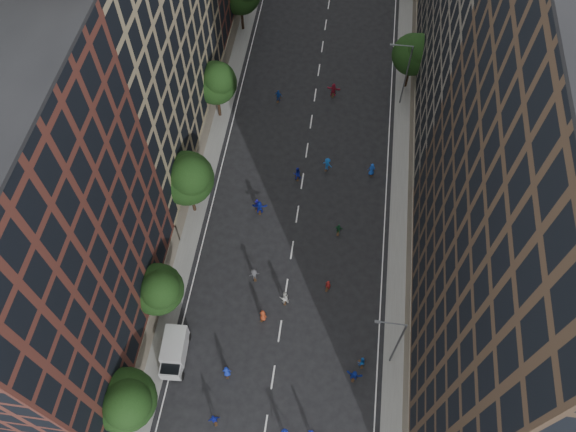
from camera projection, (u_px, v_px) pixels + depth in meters
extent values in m
plane|color=black|center=(311.00, 125.00, 68.12)|extent=(240.00, 240.00, 0.00)
cube|color=slate|center=(226.00, 72.00, 72.88)|extent=(4.00, 105.00, 0.15)
cube|color=slate|center=(411.00, 90.00, 71.16)|extent=(4.00, 105.00, 0.15)
cube|color=#4F251E|center=(19.00, 257.00, 41.46)|extent=(14.00, 22.00, 30.00)
cube|color=#948261|center=(109.00, 22.00, 52.45)|extent=(14.00, 26.00, 34.00)
cube|color=#402F22|center=(555.00, 251.00, 38.32)|extent=(14.00, 30.00, 36.00)
cube|color=#615B50|center=(514.00, 1.00, 54.92)|extent=(14.00, 28.00, 33.00)
cylinder|color=black|center=(135.00, 411.00, 48.21)|extent=(0.36, 0.36, 3.96)
sphere|color=black|center=(125.00, 400.00, 45.17)|extent=(5.20, 5.20, 5.20)
sphere|color=black|center=(127.00, 403.00, 43.75)|extent=(3.90, 3.90, 3.90)
cylinder|color=black|center=(165.00, 304.00, 53.61)|extent=(0.36, 0.36, 3.70)
sphere|color=black|center=(158.00, 289.00, 50.77)|extent=(4.80, 4.80, 4.80)
sphere|color=black|center=(160.00, 289.00, 49.46)|extent=(3.60, 3.60, 3.60)
cylinder|color=black|center=(192.00, 199.00, 59.73)|extent=(0.36, 0.36, 4.22)
sphere|color=black|center=(187.00, 178.00, 56.48)|extent=(5.60, 5.60, 5.60)
sphere|color=black|center=(190.00, 175.00, 54.95)|extent=(4.20, 4.20, 4.20)
cylinder|color=black|center=(219.00, 104.00, 67.28)|extent=(0.36, 0.36, 3.87)
sphere|color=black|center=(215.00, 83.00, 64.30)|extent=(5.00, 5.00, 5.00)
sphere|color=black|center=(219.00, 78.00, 62.94)|extent=(3.75, 3.75, 3.75)
cylinder|color=black|center=(242.00, 17.00, 75.66)|extent=(0.36, 0.36, 4.05)
cylinder|color=black|center=(408.00, 76.00, 69.97)|extent=(0.36, 0.36, 3.74)
sphere|color=black|center=(413.00, 54.00, 67.09)|extent=(5.00, 5.00, 5.00)
sphere|color=black|center=(420.00, 50.00, 65.72)|extent=(3.75, 3.75, 3.75)
cylinder|color=#595B60|center=(397.00, 344.00, 48.75)|extent=(0.18, 0.18, 9.00)
cylinder|color=#595B60|center=(392.00, 323.00, 45.03)|extent=(2.40, 0.12, 0.12)
cube|color=#595B60|center=(378.00, 322.00, 45.15)|extent=(0.50, 0.22, 0.15)
cylinder|color=#595B60|center=(406.00, 76.00, 66.20)|extent=(0.18, 0.18, 9.00)
cylinder|color=#595B60|center=(402.00, 45.00, 62.48)|extent=(2.40, 0.12, 0.12)
cube|color=#595B60|center=(392.00, 45.00, 62.60)|extent=(0.50, 0.22, 0.15)
cube|color=#BEBEC0|center=(175.00, 346.00, 51.87)|extent=(2.20, 3.55, 2.10)
cube|color=#BEBEC0|center=(171.00, 370.00, 51.08)|extent=(2.00, 1.64, 1.34)
cube|color=black|center=(170.00, 368.00, 50.55)|extent=(1.79, 1.34, 0.10)
cylinder|color=black|center=(162.00, 374.00, 51.50)|extent=(0.28, 0.74, 0.73)
cylinder|color=black|center=(182.00, 376.00, 51.43)|extent=(0.28, 0.74, 0.73)
cylinder|color=black|center=(169.00, 336.00, 53.48)|extent=(0.28, 0.74, 0.73)
cylinder|color=black|center=(189.00, 337.00, 53.41)|extent=(0.28, 0.74, 0.73)
imported|color=#1328A0|center=(227.00, 372.00, 51.19)|extent=(0.87, 0.65, 1.63)
imported|color=#1552B0|center=(361.00, 362.00, 51.71)|extent=(0.92, 0.83, 1.54)
imported|color=#121E97|center=(214.00, 419.00, 48.88)|extent=(1.12, 0.82, 1.77)
imported|color=#13299C|center=(354.00, 375.00, 51.00)|extent=(1.55, 0.71, 1.61)
imported|color=#983419|center=(263.00, 315.00, 54.09)|extent=(0.94, 0.80, 1.64)
imported|color=maroon|center=(328.00, 285.00, 55.85)|extent=(0.66, 0.53, 1.56)
imported|color=#B7B6B2|center=(284.00, 298.00, 54.93)|extent=(1.09, 0.93, 1.93)
imported|color=#3D3E42|center=(254.00, 274.00, 56.43)|extent=(1.22, 0.98, 1.65)
imported|color=#1A5830|center=(339.00, 229.00, 59.34)|extent=(0.93, 0.50, 1.51)
imported|color=navy|center=(260.00, 207.00, 60.63)|extent=(1.73, 0.70, 1.81)
imported|color=blue|center=(372.00, 170.00, 63.43)|extent=(0.93, 0.71, 1.70)
imported|color=#1A13A0|center=(257.00, 204.00, 60.94)|extent=(0.64, 0.46, 1.66)
imported|color=#121B97|center=(297.00, 174.00, 63.06)|extent=(1.04, 0.91, 1.80)
imported|color=#13499D|center=(327.00, 164.00, 63.78)|extent=(1.31, 1.07, 1.77)
imported|color=#133CA0|center=(278.00, 96.00, 69.51)|extent=(1.06, 0.62, 1.70)
imported|color=maroon|center=(333.00, 90.00, 69.94)|extent=(1.76, 0.72, 1.84)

